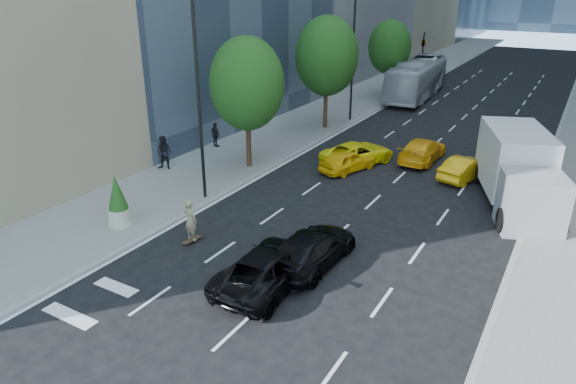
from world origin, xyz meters
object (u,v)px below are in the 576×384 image
Objects in this scene: black_sedan_lincoln at (269,267)px; box_truck at (518,170)px; city_bus at (417,79)px; skateboarder at (191,223)px; planter_shrub at (118,202)px; black_sedan_mercedes at (312,249)px.

box_truck is (6.58, 12.19, 1.11)m from black_sedan_lincoln.
city_bus is at bearing 97.25° from box_truck.
skateboarder is 0.23× the size of box_truck.
box_truck is (11.88, -22.24, 0.06)m from city_bus.
box_truck is at bearing -127.26° from skateboarder.
box_truck is at bearing -118.89° from black_sedan_lincoln.
skateboarder is at bearing 8.12° from planter_shrub.
black_sedan_lincoln is 0.40× the size of city_bus.
planter_shrub reaches higher than black_sedan_mercedes.
black_sedan_mercedes is (5.27, 0.91, -0.20)m from skateboarder.
black_sedan_lincoln is 2.17× the size of planter_shrub.
planter_shrub reaches higher than black_sedan_lincoln.
city_bus reaches higher than black_sedan_lincoln.
city_bus is at bearing 85.02° from planter_shrub.
black_sedan_mercedes is (0.70, 2.00, 0.00)m from black_sedan_lincoln.
black_sedan_lincoln is 1.04× the size of black_sedan_mercedes.
city_bus is 25.21m from box_truck.
box_truck is at bearing 38.10° from planter_shrub.
box_truck reaches higher than city_bus.
skateboarder is 0.15× the size of city_bus.
skateboarder is at bearing -13.91° from black_sedan_lincoln.
black_sedan_mercedes is 9.09m from planter_shrub.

